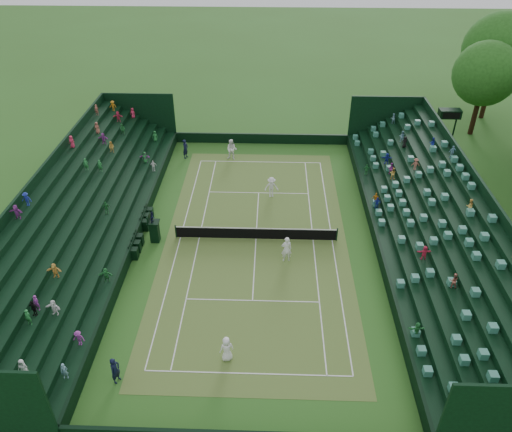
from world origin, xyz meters
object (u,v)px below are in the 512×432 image
object	(u,v)px
player_far_east	(271,187)
player_near_west	(227,349)
player_near_east	(286,249)
player_far_west	(232,150)
tennis_net	(256,233)
umpire_chair	(154,229)

from	to	relation	value
player_far_east	player_near_west	bearing A→B (deg)	-102.17
player_near_east	player_far_west	xyz separation A→B (m)	(-4.78, 14.77, 0.01)
tennis_net	player_near_east	size ratio (longest dim) A/B	5.99
umpire_chair	player_far_west	size ratio (longest dim) A/B	1.26
tennis_net	player_near_west	bearing A→B (deg)	-96.22
player_far_east	player_far_west	bearing A→B (deg)	115.18
player_near_west	player_far_west	world-z (taller)	player_far_west
umpire_chair	player_near_west	size ratio (longest dim) A/B	1.57
player_far_west	player_far_east	xyz separation A→B (m)	(3.70, -6.48, -0.11)
tennis_net	player_far_west	world-z (taller)	player_far_west
player_near_west	player_far_west	size ratio (longest dim) A/B	0.80
player_near_east	player_near_west	bearing A→B (deg)	58.54
umpire_chair	player_far_west	distance (m)	13.62
player_far_east	tennis_net	bearing A→B (deg)	-104.69
player_near_west	player_far_east	xyz separation A→B (m)	(2.25, 16.84, 0.09)
tennis_net	player_far_west	bearing A→B (deg)	102.09
player_near_west	player_near_east	bearing A→B (deg)	-131.43
player_near_east	player_far_east	distance (m)	8.36
umpire_chair	player_near_east	size ratio (longest dim) A/B	1.28
player_near_east	umpire_chair	bearing A→B (deg)	-21.95
umpire_chair	player_near_west	xyz separation A→B (m)	(6.02, -10.49, -0.27)
tennis_net	player_far_west	xyz separation A→B (m)	(-2.65, 12.38, 0.46)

